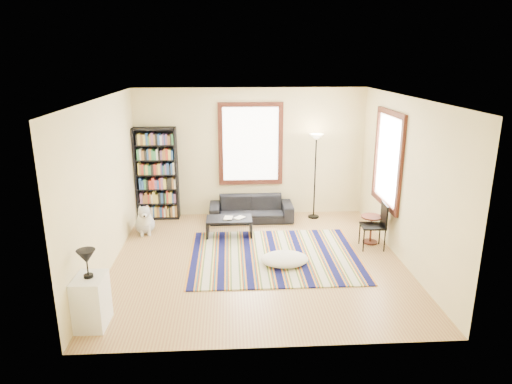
{
  "coord_description": "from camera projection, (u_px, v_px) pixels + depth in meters",
  "views": [
    {
      "loc": [
        -0.46,
        -7.29,
        3.43
      ],
      "look_at": [
        0.0,
        0.5,
        1.1
      ],
      "focal_mm": 32.0,
      "sensor_mm": 36.0,
      "label": 1
    }
  ],
  "objects": [
    {
      "name": "sofa",
      "position": [
        251.0,
        209.0,
        9.87
      ],
      "size": [
        0.7,
        1.79,
        0.52
      ],
      "primitive_type": "imported",
      "rotation": [
        0.0,
        0.0,
        0.0
      ],
      "color": "black",
      "rests_on": "floor"
    },
    {
      "name": "wall_right",
      "position": [
        408.0,
        181.0,
        7.73
      ],
      "size": [
        0.1,
        5.0,
        2.8
      ],
      "primitive_type": "cube",
      "color": "beige",
      "rests_on": "floor"
    },
    {
      "name": "floor_lamp",
      "position": [
        315.0,
        177.0,
        9.85
      ],
      "size": [
        0.37,
        0.37,
        1.86
      ],
      "primitive_type": null,
      "rotation": [
        0.0,
        0.0,
        -0.28
      ],
      "color": "black",
      "rests_on": "floor"
    },
    {
      "name": "book_b",
      "position": [
        237.0,
        217.0,
        9.05
      ],
      "size": [
        0.25,
        0.26,
        0.02
      ],
      "primitive_type": "imported",
      "rotation": [
        0.0,
        0.0,
        -0.75
      ],
      "color": "beige",
      "rests_on": "coffee_table"
    },
    {
      "name": "wall_left",
      "position": [
        102.0,
        186.0,
        7.44
      ],
      "size": [
        0.1,
        5.0,
        2.8
      ],
      "primitive_type": "cube",
      "color": "beige",
      "rests_on": "floor"
    },
    {
      "name": "folding_chair",
      "position": [
        373.0,
        226.0,
        8.39
      ],
      "size": [
        0.45,
        0.43,
        0.86
      ],
      "primitive_type": "cube",
      "rotation": [
        0.0,
        0.0,
        -0.07
      ],
      "color": "black",
      "rests_on": "floor"
    },
    {
      "name": "window_right",
      "position": [
        388.0,
        159.0,
        8.43
      ],
      "size": [
        0.06,
        1.2,
        1.6
      ],
      "primitive_type": "cube",
      "color": "white",
      "rests_on": "wall_right"
    },
    {
      "name": "white_cabinet",
      "position": [
        91.0,
        301.0,
        5.96
      ],
      "size": [
        0.4,
        0.51,
        0.7
      ],
      "primitive_type": "cube",
      "rotation": [
        0.0,
        0.0,
        -0.03
      ],
      "color": "white",
      "rests_on": "floor"
    },
    {
      "name": "rug",
      "position": [
        274.0,
        256.0,
        8.13
      ],
      "size": [
        2.99,
        2.39,
        0.02
      ],
      "primitive_type": "cube",
      "color": "#0C0E40",
      "rests_on": "floor"
    },
    {
      "name": "wall_front",
      "position": [
        272.0,
        244.0,
        5.14
      ],
      "size": [
        5.0,
        0.1,
        2.8
      ],
      "primitive_type": "cube",
      "color": "beige",
      "rests_on": "floor"
    },
    {
      "name": "ceiling",
      "position": [
        258.0,
        95.0,
        7.17
      ],
      "size": [
        5.0,
        5.0,
        0.1
      ],
      "primitive_type": "cube",
      "color": "white",
      "rests_on": "floor"
    },
    {
      "name": "window_back",
      "position": [
        251.0,
        144.0,
        9.89
      ],
      "size": [
        1.2,
        0.06,
        1.6
      ],
      "primitive_type": "cube",
      "color": "white",
      "rests_on": "wall_back"
    },
    {
      "name": "floor_cushion",
      "position": [
        285.0,
        259.0,
        7.79
      ],
      "size": [
        0.84,
        0.64,
        0.2
      ],
      "primitive_type": "ellipsoid",
      "rotation": [
        0.0,
        0.0,
        -0.03
      ],
      "color": "beige",
      "rests_on": "floor"
    },
    {
      "name": "wall_back",
      "position": [
        250.0,
        152.0,
        10.02
      ],
      "size": [
        5.0,
        0.1,
        2.8
      ],
      "primitive_type": "cube",
      "color": "beige",
      "rests_on": "floor"
    },
    {
      "name": "side_table",
      "position": [
        371.0,
        229.0,
        8.66
      ],
      "size": [
        0.48,
        0.48,
        0.54
      ],
      "primitive_type": "cylinder",
      "rotation": [
        0.0,
        0.0,
        0.24
      ],
      "color": "#421810",
      "rests_on": "floor"
    },
    {
      "name": "floor",
      "position": [
        258.0,
        263.0,
        8.0
      ],
      "size": [
        5.0,
        5.0,
        0.1
      ],
      "primitive_type": "cube",
      "color": "tan",
      "rests_on": "ground"
    },
    {
      "name": "book_a",
      "position": [
        224.0,
        218.0,
        8.99
      ],
      "size": [
        0.2,
        0.25,
        0.02
      ],
      "primitive_type": "imported",
      "rotation": [
        0.0,
        0.0,
        -0.15
      ],
      "color": "beige",
      "rests_on": "coffee_table"
    },
    {
      "name": "dog",
      "position": [
        145.0,
        218.0,
        9.14
      ],
      "size": [
        0.55,
        0.69,
        0.62
      ],
      "primitive_type": null,
      "rotation": [
        0.0,
        0.0,
        0.19
      ],
      "color": "silver",
      "rests_on": "floor"
    },
    {
      "name": "table_lamp",
      "position": [
        87.0,
        264.0,
        5.81
      ],
      "size": [
        0.25,
        0.25,
        0.38
      ],
      "primitive_type": null,
      "rotation": [
        0.0,
        0.0,
        0.06
      ],
      "color": "black",
      "rests_on": "white_cabinet"
    },
    {
      "name": "bookshelf",
      "position": [
        157.0,
        174.0,
        9.8
      ],
      "size": [
        0.9,
        0.3,
        2.0
      ],
      "primitive_type": "cube",
      "color": "black",
      "rests_on": "floor"
    },
    {
      "name": "coffee_table",
      "position": [
        229.0,
        227.0,
        9.05
      ],
      "size": [
        0.9,
        0.51,
        0.36
      ],
      "primitive_type": "cube",
      "rotation": [
        0.0,
        0.0,
        0.01
      ],
      "color": "black",
      "rests_on": "floor"
    }
  ]
}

